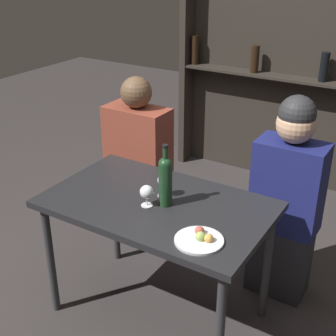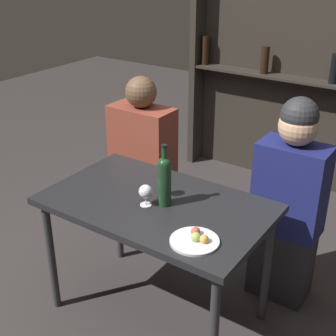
{
  "view_description": "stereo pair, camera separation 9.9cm",
  "coord_description": "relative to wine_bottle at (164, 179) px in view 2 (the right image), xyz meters",
  "views": [
    {
      "loc": [
        1.15,
        -1.76,
        1.93
      ],
      "look_at": [
        0.0,
        0.11,
        0.89
      ],
      "focal_mm": 50.0,
      "sensor_mm": 36.0,
      "label": 1
    },
    {
      "loc": [
        1.24,
        -1.71,
        1.93
      ],
      "look_at": [
        0.0,
        0.11,
        0.89
      ],
      "focal_mm": 50.0,
      "sensor_mm": 36.0,
      "label": 2
    }
  ],
  "objects": [
    {
      "name": "wine_bottle",
      "position": [
        0.0,
        0.0,
        0.0
      ],
      "size": [
        0.07,
        0.07,
        0.33
      ],
      "color": "#19381E",
      "rests_on": "dining_table"
    },
    {
      "name": "seated_person_right",
      "position": [
        0.46,
        0.56,
        -0.27
      ],
      "size": [
        0.38,
        0.22,
        1.24
      ],
      "color": "#26262B",
      "rests_on": "ground_plane"
    },
    {
      "name": "dining_table",
      "position": [
        -0.05,
        0.0,
        -0.22
      ],
      "size": [
        1.16,
        0.71,
        0.74
      ],
      "color": "black",
      "rests_on": "ground_plane"
    },
    {
      "name": "wine_glass_0",
      "position": [
        -0.06,
        0.07,
        -0.06
      ],
      "size": [
        0.06,
        0.06,
        0.12
      ],
      "color": "silver",
      "rests_on": "dining_table"
    },
    {
      "name": "seated_person_left",
      "position": [
        -0.57,
        0.56,
        -0.32
      ],
      "size": [
        0.43,
        0.22,
        1.2
      ],
      "color": "#26262B",
      "rests_on": "ground_plane"
    },
    {
      "name": "food_plate_0",
      "position": [
        0.31,
        -0.2,
        -0.13
      ],
      "size": [
        0.22,
        0.22,
        0.05
      ],
      "color": "silver",
      "rests_on": "dining_table"
    },
    {
      "name": "wine_glass_1",
      "position": [
        -0.07,
        -0.06,
        -0.07
      ],
      "size": [
        0.07,
        0.07,
        0.11
      ],
      "color": "silver",
      "rests_on": "dining_table"
    },
    {
      "name": "wine_rack_wall",
      "position": [
        -0.05,
        2.02,
        0.22
      ],
      "size": [
        1.95,
        0.21,
        2.21
      ],
      "color": "#28231E",
      "rests_on": "ground_plane"
    },
    {
      "name": "ground_plane",
      "position": [
        -0.05,
        0.0,
        -0.88
      ],
      "size": [
        10.0,
        10.0,
        0.0
      ],
      "primitive_type": "plane",
      "color": "#332D2D"
    }
  ]
}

